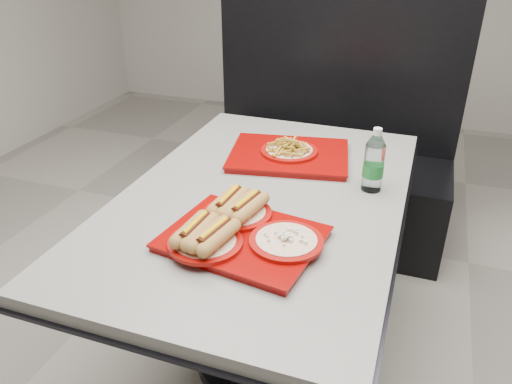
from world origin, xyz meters
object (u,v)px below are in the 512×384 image
(diner_table, at_px, (263,236))
(booth_bench, at_px, (327,160))
(tray_near, at_px, (238,230))
(tray_far, at_px, (289,152))
(water_bottle, at_px, (374,164))

(diner_table, distance_m, booth_bench, 1.11)
(diner_table, bearing_deg, tray_near, -85.46)
(diner_table, bearing_deg, tray_far, 89.64)
(booth_bench, relative_size, tray_far, 2.72)
(diner_table, bearing_deg, water_bottle, 24.66)
(diner_table, distance_m, tray_far, 0.36)
(diner_table, xyz_separation_m, water_bottle, (0.33, 0.15, 0.26))
(tray_near, height_order, water_bottle, water_bottle)
(diner_table, height_order, water_bottle, water_bottle)
(booth_bench, distance_m, tray_far, 0.87)
(tray_near, relative_size, water_bottle, 2.11)
(booth_bench, height_order, tray_far, booth_bench)
(booth_bench, relative_size, water_bottle, 6.18)
(diner_table, relative_size, tray_far, 2.86)
(diner_table, height_order, booth_bench, booth_bench)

